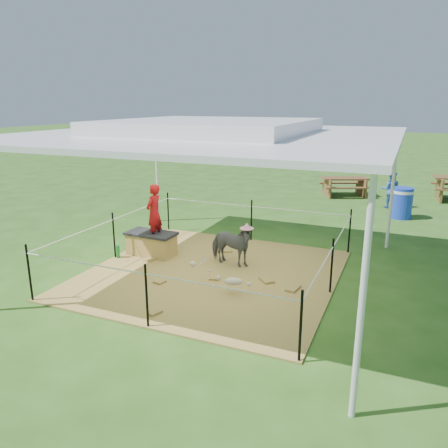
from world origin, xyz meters
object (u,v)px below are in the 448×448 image
at_px(pony, 230,245).
at_px(picnic_table_near, 344,187).
at_px(woman, 154,208).
at_px(trash_barrel, 402,203).
at_px(straw_bale, 152,245).
at_px(distant_person, 391,190).
at_px(foal, 233,280).
at_px(green_bottle, 118,251).

xyz_separation_m(pony, picnic_table_near, (1.09, 7.92, -0.13)).
bearing_deg(woman, trash_barrel, 141.15).
relative_size(straw_bale, distant_person, 0.87).
bearing_deg(foal, distant_person, 53.10).
relative_size(trash_barrel, distant_person, 0.77).
relative_size(green_bottle, foal, 0.31).
xyz_separation_m(trash_barrel, distant_person, (-0.37, 1.21, 0.13)).
bearing_deg(distant_person, pony, 65.87).
bearing_deg(picnic_table_near, green_bottle, -135.98).
bearing_deg(foal, straw_bale, 131.98).
bearing_deg(foal, green_bottle, 144.46).
xyz_separation_m(straw_bale, pony, (1.80, 0.07, 0.20)).
height_order(woman, pony, woman).
height_order(foal, picnic_table_near, picnic_table_near).
bearing_deg(foal, picnic_table_near, 64.76).
height_order(green_bottle, trash_barrel, trash_barrel).
distance_m(pony, trash_barrel, 6.22).
distance_m(woman, distant_person, 8.02).
relative_size(woman, green_bottle, 4.32).
xyz_separation_m(pony, distant_person, (2.66, 6.64, 0.12)).
bearing_deg(picnic_table_near, pony, -121.65).
height_order(picnic_table_near, distant_person, distant_person).
height_order(trash_barrel, picnic_table_near, trash_barrel).
distance_m(straw_bale, picnic_table_near, 8.50).
distance_m(woman, foal, 2.65).
xyz_separation_m(straw_bale, trash_barrel, (4.83, 5.50, 0.19)).
xyz_separation_m(green_bottle, foal, (2.90, -0.70, 0.11)).
height_order(woman, green_bottle, woman).
bearing_deg(pony, picnic_table_near, 1.09).
height_order(straw_bale, distant_person, distant_person).
bearing_deg(trash_barrel, pony, -119.18).
height_order(foal, trash_barrel, trash_barrel).
distance_m(trash_barrel, distant_person, 1.27).
height_order(woman, trash_barrel, woman).
xyz_separation_m(straw_bale, green_bottle, (-0.55, -0.45, -0.08)).
bearing_deg(trash_barrel, picnic_table_near, 127.98).
height_order(foal, distant_person, distant_person).
relative_size(foal, picnic_table_near, 0.57).
bearing_deg(green_bottle, pony, 12.54).
distance_m(straw_bale, green_bottle, 0.72).
relative_size(woman, pony, 1.20).
relative_size(green_bottle, pony, 0.28).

